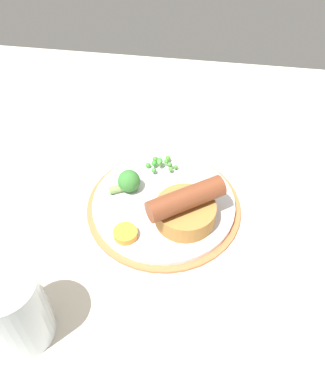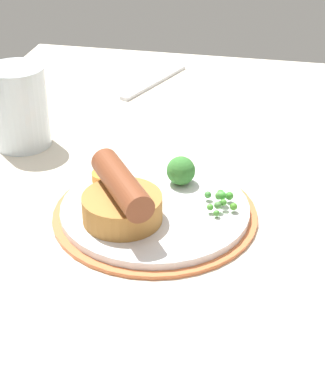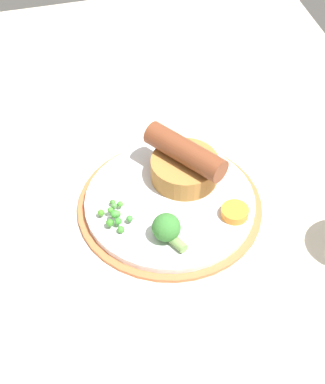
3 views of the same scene
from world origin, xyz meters
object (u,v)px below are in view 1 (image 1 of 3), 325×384
broccoli_floret_near (128,182)px  carrot_slice_1 (125,234)px  dinner_plate (164,205)px  sausage_pudding (185,208)px  pea_pile (161,163)px  drinking_glass (13,309)px

broccoli_floret_near → carrot_slice_1: size_ratio=1.41×
broccoli_floret_near → dinner_plate: bearing=-45.0°
sausage_pudding → carrot_slice_1: bearing=-7.0°
sausage_pudding → pea_pile: bearing=-98.7°
pea_pile → broccoli_floret_near: 7.00cm
dinner_plate → carrot_slice_1: (4.48, 7.17, 1.40)cm
pea_pile → sausage_pudding: bearing=116.3°
dinner_plate → broccoli_floret_near: broccoli_floret_near is taller
pea_pile → carrot_slice_1: size_ratio=1.54×
dinner_plate → sausage_pudding: sausage_pudding is taller
drinking_glass → dinner_plate: bearing=-122.9°
dinner_plate → pea_pile: pea_pile is taller
pea_pile → carrot_slice_1: (2.94, 14.56, -0.39)cm
pea_pile → drinking_glass: 32.37cm
carrot_slice_1 → sausage_pudding: bearing=-152.1°
dinner_plate → carrot_slice_1: carrot_slice_1 is taller
sausage_pudding → broccoli_floret_near: size_ratio=2.28×
dinner_plate → drinking_glass: size_ratio=2.10×
broccoli_floret_near → drinking_glass: (8.48, 24.06, 2.59)cm
pea_pile → carrot_slice_1: 14.86cm
sausage_pudding → drinking_glass: drinking_glass is taller
sausage_pudding → drinking_glass: 26.31cm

